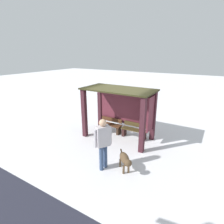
{
  "coord_description": "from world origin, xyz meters",
  "views": [
    {
      "loc": [
        3.75,
        -6.84,
        3.85
      ],
      "look_at": [
        -0.13,
        -0.33,
        1.35
      ],
      "focal_mm": 28.84,
      "sensor_mm": 36.0,
      "label": 1
    }
  ],
  "objects_px": {
    "bench_center_inside": "(134,131)",
    "dog": "(125,160)",
    "bench_left_inside": "(110,126)",
    "person_walking": "(103,140)",
    "bus_shelter": "(123,105)"
  },
  "relations": [
    {
      "from": "bus_shelter",
      "to": "dog",
      "type": "relative_size",
      "value": 4.29
    },
    {
      "from": "bench_left_inside",
      "to": "bench_center_inside",
      "type": "distance_m",
      "value": 1.32
    },
    {
      "from": "bus_shelter",
      "to": "person_walking",
      "type": "distance_m",
      "value": 2.7
    },
    {
      "from": "bench_center_inside",
      "to": "bench_left_inside",
      "type": "bearing_deg",
      "value": -179.99
    },
    {
      "from": "bench_left_inside",
      "to": "dog",
      "type": "bearing_deg",
      "value": -49.86
    },
    {
      "from": "bus_shelter",
      "to": "dog",
      "type": "height_order",
      "value": "bus_shelter"
    },
    {
      "from": "bench_center_inside",
      "to": "person_walking",
      "type": "bearing_deg",
      "value": -88.45
    },
    {
      "from": "bus_shelter",
      "to": "bench_center_inside",
      "type": "xyz_separation_m",
      "value": [
        0.55,
        0.16,
        -1.24
      ]
    },
    {
      "from": "person_walking",
      "to": "dog",
      "type": "xyz_separation_m",
      "value": [
        0.71,
        0.25,
        -0.64
      ]
    },
    {
      "from": "bench_left_inside",
      "to": "bench_center_inside",
      "type": "xyz_separation_m",
      "value": [
        1.32,
        0.0,
        0.01
      ]
    },
    {
      "from": "bench_left_inside",
      "to": "bench_center_inside",
      "type": "relative_size",
      "value": 1.0
    },
    {
      "from": "bus_shelter",
      "to": "dog",
      "type": "xyz_separation_m",
      "value": [
        1.33,
        -2.33,
        -1.14
      ]
    },
    {
      "from": "bench_center_inside",
      "to": "dog",
      "type": "distance_m",
      "value": 2.62
    },
    {
      "from": "bench_left_inside",
      "to": "bench_center_inside",
      "type": "bearing_deg",
      "value": 0.01
    },
    {
      "from": "bench_left_inside",
      "to": "person_walking",
      "type": "distance_m",
      "value": 3.17
    }
  ]
}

